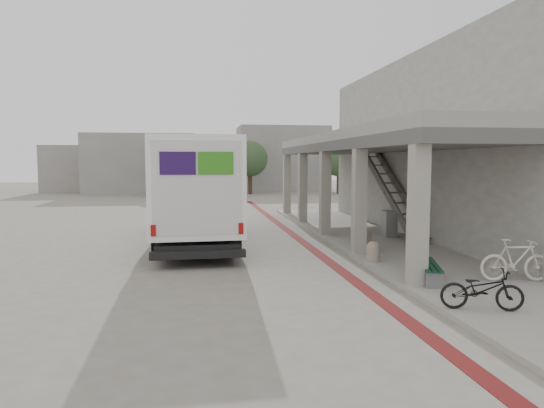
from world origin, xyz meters
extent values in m
plane|color=#6B645C|center=(0.00, 0.00, 0.00)|extent=(120.00, 120.00, 0.00)
cube|color=#581211|center=(1.00, 2.00, 0.01)|extent=(0.35, 40.00, 0.01)
cube|color=gray|center=(4.00, 0.00, 0.06)|extent=(4.40, 28.00, 0.12)
cube|color=gray|center=(7.35, 4.50, 3.50)|extent=(4.30, 17.00, 7.00)
cube|color=#53514E|center=(3.60, 4.50, 3.50)|extent=(3.40, 16.90, 0.35)
cube|color=gray|center=(3.60, 4.50, 3.85)|extent=(3.40, 16.90, 0.35)
cube|color=gray|center=(-8.00, 34.00, 2.75)|extent=(10.00, 6.00, 5.50)
cube|color=gray|center=(-1.00, 38.00, 2.00)|extent=(8.00, 6.00, 4.00)
cube|color=gray|center=(6.00, 36.00, 3.25)|extent=(9.00, 6.00, 6.50)
cube|color=gray|center=(-14.00, 37.00, 2.25)|extent=(7.00, 5.00, 4.50)
cylinder|color=#38281C|center=(-5.00, 28.00, 1.20)|extent=(0.36, 0.36, 2.40)
sphere|color=#2E4227|center=(-5.00, 28.00, 3.20)|extent=(3.20, 3.20, 3.20)
cylinder|color=#38281C|center=(2.00, 30.00, 1.20)|extent=(0.36, 0.36, 2.40)
sphere|color=#2E4227|center=(2.00, 30.00, 3.20)|extent=(3.20, 3.20, 3.20)
cylinder|color=#38281C|center=(10.00, 29.00, 1.20)|extent=(0.36, 0.36, 2.40)
sphere|color=#2E4227|center=(10.00, 29.00, 3.20)|extent=(3.20, 3.20, 3.20)
cube|color=black|center=(-2.88, 3.64, 0.45)|extent=(2.53, 7.99, 0.34)
cube|color=white|center=(-2.86, 2.62, 2.21)|extent=(2.83, 5.95, 2.95)
cube|color=white|center=(-2.94, 6.53, 2.04)|extent=(2.76, 2.21, 2.61)
cube|color=white|center=(-2.96, 7.72, 1.08)|extent=(2.51, 0.73, 0.91)
cube|color=black|center=(-2.96, 7.44, 2.67)|extent=(2.51, 0.60, 1.19)
cube|color=black|center=(-2.81, -0.45, 0.40)|extent=(2.61, 0.33, 0.20)
cube|color=#271049|center=(-4.25, 3.39, 2.72)|extent=(0.05, 1.59, 0.85)
cube|color=#32821C|center=(-4.21, 1.68, 2.72)|extent=(0.05, 1.59, 0.85)
cube|color=#271049|center=(-3.32, -0.38, 2.89)|extent=(0.97, 0.05, 0.62)
cube|color=#32821C|center=(-2.30, -0.36, 2.89)|extent=(0.97, 0.05, 0.62)
cylinder|color=black|center=(-4.13, 6.57, 0.51)|extent=(0.34, 1.03, 1.02)
cylinder|color=black|center=(-1.75, 6.61, 0.51)|extent=(0.34, 1.03, 1.02)
cylinder|color=black|center=(-4.03, 1.35, 0.51)|extent=(0.34, 1.03, 1.02)
cylinder|color=black|center=(-1.65, 1.39, 0.51)|extent=(0.34, 1.03, 1.02)
cube|color=slate|center=(2.37, -3.81, 0.30)|extent=(0.38, 0.19, 0.37)
cube|color=slate|center=(2.83, -2.42, 0.30)|extent=(0.38, 0.19, 0.37)
cube|color=#103222|center=(2.47, -3.07, 0.51)|extent=(0.65, 1.70, 0.04)
cube|color=#103222|center=(2.60, -3.11, 0.51)|extent=(0.65, 1.70, 0.04)
cube|color=#103222|center=(2.73, -3.16, 0.51)|extent=(0.65, 1.70, 0.04)
cylinder|color=gray|center=(2.10, -0.74, 0.31)|extent=(0.38, 0.38, 0.38)
sphere|color=gray|center=(2.10, -0.74, 0.50)|extent=(0.38, 0.38, 0.38)
cylinder|color=gray|center=(2.52, 1.08, 0.34)|extent=(0.44, 0.44, 0.44)
sphere|color=gray|center=(2.52, 1.08, 0.56)|extent=(0.44, 0.44, 0.44)
cube|color=gray|center=(4.30, 3.45, 0.61)|extent=(0.44, 0.59, 0.98)
imported|color=black|center=(2.50, -5.42, 0.52)|extent=(1.61, 0.98, 0.80)
imported|color=beige|center=(4.58, -3.50, 0.63)|extent=(1.74, 0.75, 1.01)
camera|label=1|loc=(-2.83, -13.70, 2.94)|focal=32.00mm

